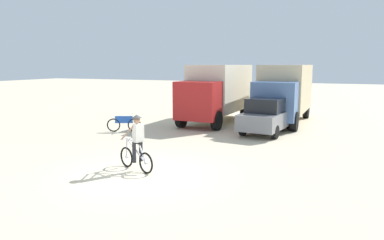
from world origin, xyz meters
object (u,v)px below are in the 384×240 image
object	(u,v)px
box_truck_cream_rv	(217,90)
cyclist_orange_shirt	(137,145)
sedan_parked	(268,115)
box_truck_tan_camper	(284,90)
bicycle_spare	(124,124)

from	to	relation	value
box_truck_cream_rv	cyclist_orange_shirt	world-z (taller)	box_truck_cream_rv
box_truck_cream_rv	sedan_parked	world-z (taller)	box_truck_cream_rv
box_truck_cream_rv	sedan_parked	distance (m)	4.41
sedan_parked	box_truck_tan_camper	bearing A→B (deg)	87.26
sedan_parked	bicycle_spare	xyz separation A→B (m)	(-6.74, -2.51, -0.48)
box_truck_cream_rv	cyclist_orange_shirt	size ratio (longest dim) A/B	3.74
cyclist_orange_shirt	bicycle_spare	world-z (taller)	cyclist_orange_shirt
box_truck_cream_rv	cyclist_orange_shirt	bearing A→B (deg)	-84.62
sedan_parked	bicycle_spare	size ratio (longest dim) A/B	2.74
box_truck_tan_camper	bicycle_spare	bearing A→B (deg)	-137.76
box_truck_tan_camper	bicycle_spare	world-z (taller)	box_truck_tan_camper
box_truck_tan_camper	bicycle_spare	distance (m)	9.46
sedan_parked	bicycle_spare	bearing A→B (deg)	-159.56
box_truck_cream_rv	bicycle_spare	xyz separation A→B (m)	(-3.23, -4.99, -1.48)
box_truck_tan_camper	box_truck_cream_rv	bearing A→B (deg)	-160.72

